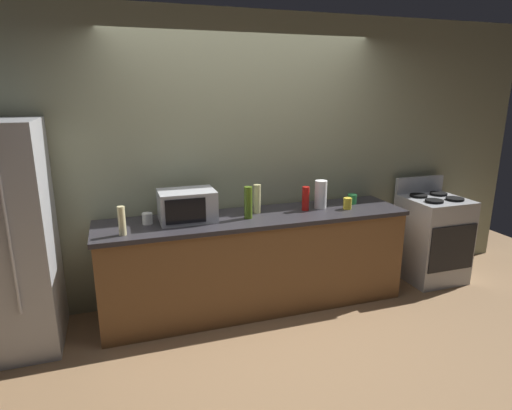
{
  "coord_description": "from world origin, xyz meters",
  "views": [
    {
      "loc": [
        -1.17,
        -3.12,
        2.01
      ],
      "look_at": [
        0.0,
        0.4,
        1.0
      ],
      "focal_mm": 29.95,
      "sensor_mm": 36.0,
      "label": 1
    }
  ],
  "objects_px": {
    "bottle_olive_oil": "(248,203)",
    "mug_green": "(352,199)",
    "bottle_hand_soap": "(122,221)",
    "bottle_hot_sauce": "(306,199)",
    "stove_range": "(432,238)",
    "mug_yellow": "(347,203)",
    "paper_towel_roll": "(321,194)",
    "bottle_vinegar": "(257,199)",
    "microwave": "(187,206)",
    "refrigerator": "(1,240)",
    "mug_white": "(147,218)"
  },
  "relations": [
    {
      "from": "bottle_hand_soap",
      "to": "mug_green",
      "type": "bearing_deg",
      "value": 6.91
    },
    {
      "from": "refrigerator",
      "to": "stove_range",
      "type": "bearing_deg",
      "value": 0.0
    },
    {
      "from": "microwave",
      "to": "bottle_olive_oil",
      "type": "xyz_separation_m",
      "value": [
        0.53,
        -0.1,
        0.01
      ]
    },
    {
      "from": "microwave",
      "to": "refrigerator",
      "type": "bearing_deg",
      "value": -178.08
    },
    {
      "from": "microwave",
      "to": "mug_white",
      "type": "height_order",
      "value": "microwave"
    },
    {
      "from": "bottle_hand_soap",
      "to": "bottle_olive_oil",
      "type": "bearing_deg",
      "value": 6.57
    },
    {
      "from": "microwave",
      "to": "paper_towel_roll",
      "type": "relative_size",
      "value": 1.78
    },
    {
      "from": "bottle_hot_sauce",
      "to": "refrigerator",
      "type": "bearing_deg",
      "value": -179.42
    },
    {
      "from": "bottle_hand_soap",
      "to": "mug_yellow",
      "type": "relative_size",
      "value": 2.15
    },
    {
      "from": "stove_range",
      "to": "mug_yellow",
      "type": "height_order",
      "value": "stove_range"
    },
    {
      "from": "refrigerator",
      "to": "mug_green",
      "type": "xyz_separation_m",
      "value": [
        3.09,
        0.09,
        0.05
      ]
    },
    {
      "from": "refrigerator",
      "to": "stove_range",
      "type": "relative_size",
      "value": 1.67
    },
    {
      "from": "bottle_hot_sauce",
      "to": "paper_towel_roll",
      "type": "bearing_deg",
      "value": 8.2
    },
    {
      "from": "mug_white",
      "to": "microwave",
      "type": "bearing_deg",
      "value": -2.03
    },
    {
      "from": "refrigerator",
      "to": "paper_towel_roll",
      "type": "distance_m",
      "value": 2.72
    },
    {
      "from": "bottle_olive_oil",
      "to": "mug_green",
      "type": "relative_size",
      "value": 2.96
    },
    {
      "from": "bottle_hot_sauce",
      "to": "mug_yellow",
      "type": "xyz_separation_m",
      "value": [
        0.4,
        -0.09,
        -0.06
      ]
    },
    {
      "from": "paper_towel_roll",
      "to": "bottle_hand_soap",
      "type": "height_order",
      "value": "paper_towel_roll"
    },
    {
      "from": "stove_range",
      "to": "paper_towel_roll",
      "type": "relative_size",
      "value": 4.0
    },
    {
      "from": "mug_green",
      "to": "mug_yellow",
      "type": "xyz_separation_m",
      "value": [
        -0.14,
        -0.16,
        0.01
      ]
    },
    {
      "from": "bottle_olive_oil",
      "to": "bottle_hand_soap",
      "type": "height_order",
      "value": "bottle_olive_oil"
    },
    {
      "from": "paper_towel_roll",
      "to": "bottle_hand_soap",
      "type": "relative_size",
      "value": 1.15
    },
    {
      "from": "refrigerator",
      "to": "bottle_vinegar",
      "type": "height_order",
      "value": "refrigerator"
    },
    {
      "from": "stove_range",
      "to": "refrigerator",
      "type": "bearing_deg",
      "value": -180.0
    },
    {
      "from": "paper_towel_roll",
      "to": "bottle_vinegar",
      "type": "height_order",
      "value": "paper_towel_roll"
    },
    {
      "from": "refrigerator",
      "to": "bottle_hot_sauce",
      "type": "xyz_separation_m",
      "value": [
        2.55,
        0.03,
        0.11
      ]
    },
    {
      "from": "microwave",
      "to": "mug_yellow",
      "type": "bearing_deg",
      "value": -4.21
    },
    {
      "from": "stove_range",
      "to": "mug_green",
      "type": "height_order",
      "value": "stove_range"
    },
    {
      "from": "bottle_vinegar",
      "to": "mug_white",
      "type": "relative_size",
      "value": 2.8
    },
    {
      "from": "bottle_hot_sauce",
      "to": "mug_white",
      "type": "relative_size",
      "value": 2.37
    },
    {
      "from": "bottle_olive_oil",
      "to": "paper_towel_roll",
      "type": "bearing_deg",
      "value": 7.55
    },
    {
      "from": "refrigerator",
      "to": "stove_range",
      "type": "height_order",
      "value": "refrigerator"
    },
    {
      "from": "stove_range",
      "to": "mug_green",
      "type": "distance_m",
      "value": 1.08
    },
    {
      "from": "bottle_olive_oil",
      "to": "mug_yellow",
      "type": "relative_size",
      "value": 2.63
    },
    {
      "from": "stove_range",
      "to": "bottle_olive_oil",
      "type": "xyz_separation_m",
      "value": [
        -2.09,
        -0.05,
        0.58
      ]
    },
    {
      "from": "paper_towel_roll",
      "to": "mug_green",
      "type": "height_order",
      "value": "paper_towel_roll"
    },
    {
      "from": "bottle_hot_sauce",
      "to": "mug_yellow",
      "type": "distance_m",
      "value": 0.41
    },
    {
      "from": "mug_green",
      "to": "mug_white",
      "type": "relative_size",
      "value": 1.01
    },
    {
      "from": "microwave",
      "to": "paper_towel_roll",
      "type": "height_order",
      "value": "same"
    },
    {
      "from": "paper_towel_roll",
      "to": "mug_yellow",
      "type": "bearing_deg",
      "value": -26.29
    },
    {
      "from": "bottle_hand_soap",
      "to": "bottle_hot_sauce",
      "type": "bearing_deg",
      "value": 6.85
    },
    {
      "from": "refrigerator",
      "to": "bottle_vinegar",
      "type": "bearing_deg",
      "value": 2.3
    },
    {
      "from": "stove_range",
      "to": "bottle_hand_soap",
      "type": "distance_m",
      "value": 3.22
    },
    {
      "from": "microwave",
      "to": "mug_white",
      "type": "xyz_separation_m",
      "value": [
        -0.34,
        0.01,
        -0.09
      ]
    },
    {
      "from": "bottle_vinegar",
      "to": "mug_yellow",
      "type": "xyz_separation_m",
      "value": [
        0.86,
        -0.15,
        -0.08
      ]
    },
    {
      "from": "bottle_hot_sauce",
      "to": "mug_white",
      "type": "distance_m",
      "value": 1.46
    },
    {
      "from": "stove_range",
      "to": "mug_white",
      "type": "xyz_separation_m",
      "value": [
        -2.95,
        0.06,
        0.49
      ]
    },
    {
      "from": "bottle_vinegar",
      "to": "bottle_hot_sauce",
      "type": "bearing_deg",
      "value": -7.11
    },
    {
      "from": "refrigerator",
      "to": "mug_white",
      "type": "height_order",
      "value": "refrigerator"
    },
    {
      "from": "mug_white",
      "to": "mug_green",
      "type": "bearing_deg",
      "value": 0.96
    }
  ]
}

